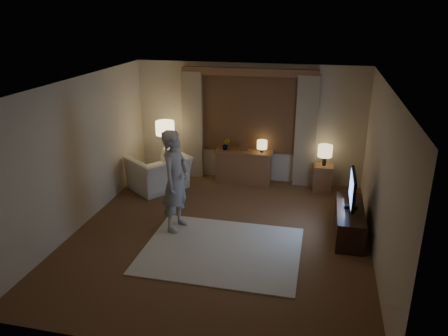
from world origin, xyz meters
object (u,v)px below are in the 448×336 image
(side_table, at_px, (323,178))
(tv_stand, at_px, (349,221))
(sideboard, at_px, (243,168))
(armchair, at_px, (159,173))
(person, at_px, (176,181))

(side_table, relative_size, tv_stand, 0.40)
(sideboard, height_order, tv_stand, sideboard)
(side_table, distance_m, tv_stand, 1.96)
(armchair, bearing_deg, sideboard, 151.17)
(sideboard, height_order, person, person)
(armchair, height_order, tv_stand, armchair)
(tv_stand, bearing_deg, armchair, 163.18)
(armchair, relative_size, tv_stand, 0.81)
(tv_stand, height_order, person, person)
(tv_stand, bearing_deg, sideboard, 138.41)
(person, bearing_deg, side_table, -37.22)
(tv_stand, xyz_separation_m, person, (-2.94, -0.45, 0.66))
(side_table, bearing_deg, armchair, -167.94)
(sideboard, relative_size, side_table, 2.14)
(side_table, bearing_deg, person, -136.35)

